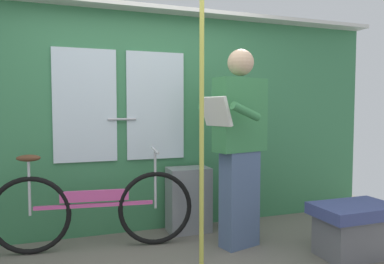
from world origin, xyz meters
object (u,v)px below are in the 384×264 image
Objects in this scene: trash_bin_by_wall at (188,200)px; bench_seat_corner at (354,228)px; bicycle_near_door at (94,209)px; handrail_pole at (202,128)px; passenger_reading_newspaper at (239,143)px.

bench_seat_corner is (1.14, -1.07, -0.09)m from trash_bin_by_wall.
bicycle_near_door is at bearing -169.52° from trash_bin_by_wall.
handrail_pole is at bearing -102.61° from trash_bin_by_wall.
bench_seat_corner is (1.35, -0.15, -0.88)m from handrail_pole.
passenger_reading_newspaper is 0.65m from handrail_pole.
passenger_reading_newspaper is at bearing -9.27° from bicycle_near_door.
trash_bin_by_wall reaches higher than bench_seat_corner.
trash_bin_by_wall is 0.30× the size of handrail_pole.
trash_bin_by_wall is (-0.30, 0.54, -0.62)m from passenger_reading_newspaper.
passenger_reading_newspaper reaches higher than bench_seat_corner.
handrail_pole is (0.75, -0.74, 0.75)m from bicycle_near_door.
bicycle_near_door is 2.29m from bench_seat_corner.
bicycle_near_door reaches higher than bench_seat_corner.
trash_bin_by_wall is at bearing -75.76° from passenger_reading_newspaper.
trash_bin_by_wall is (0.96, 0.18, -0.04)m from bicycle_near_door.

